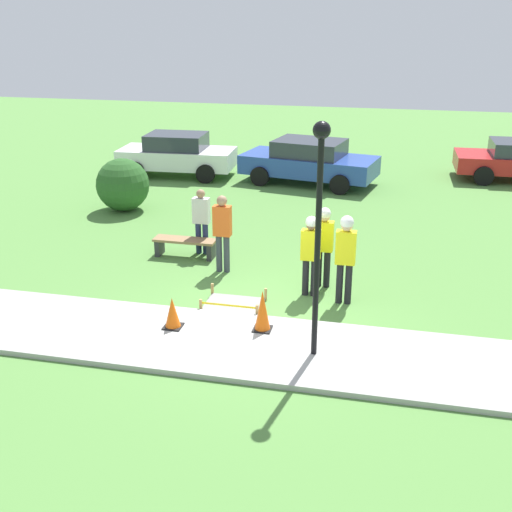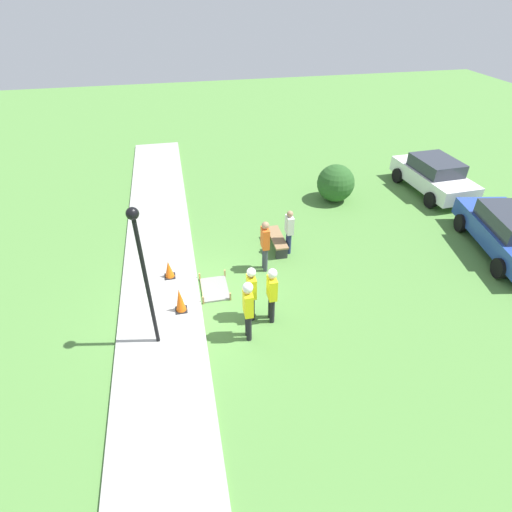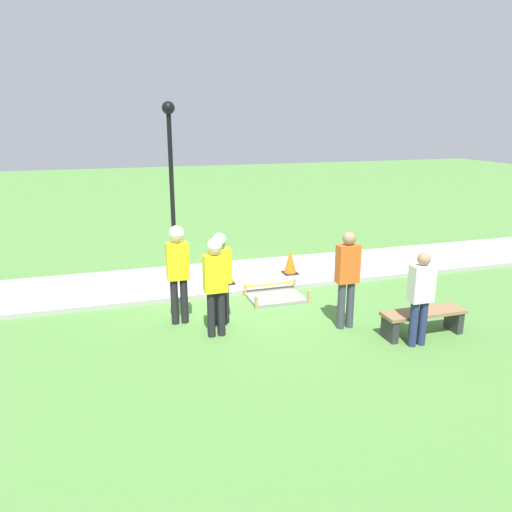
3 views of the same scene
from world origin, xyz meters
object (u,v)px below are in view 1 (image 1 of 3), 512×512
at_px(traffic_cone_near_patch, 172,313).
at_px(traffic_cone_far_patch, 262,311).
at_px(worker_supervisor, 346,251).
at_px(worker_assistant, 324,240).
at_px(bystander_in_orange_shirt, 222,229).
at_px(bystander_in_gray_shirt, 201,218).
at_px(park_bench, 185,244).
at_px(lamppost_near, 319,209).
at_px(parked_car_white, 177,154).
at_px(parked_car_blue, 309,161).
at_px(worker_trainee, 311,249).

relative_size(traffic_cone_near_patch, traffic_cone_far_patch, 0.76).
relative_size(worker_supervisor, worker_assistant, 1.05).
bearing_deg(bystander_in_orange_shirt, traffic_cone_far_patch, -61.35).
height_order(worker_assistant, bystander_in_gray_shirt, worker_assistant).
distance_m(park_bench, lamppost_near, 6.11).
xyz_separation_m(bystander_in_gray_shirt, lamppost_near, (3.42, -4.52, 1.78)).
height_order(worker_supervisor, worker_assistant, worker_supervisor).
xyz_separation_m(lamppost_near, parked_car_white, (-6.70, 12.04, -1.91)).
bearing_deg(park_bench, lamppost_near, -48.21).
height_order(traffic_cone_near_patch, traffic_cone_far_patch, traffic_cone_far_patch).
bearing_deg(park_bench, parked_car_blue, 76.43).
relative_size(worker_trainee, bystander_in_orange_shirt, 0.96).
distance_m(worker_trainee, bystander_in_orange_shirt, 2.31).
xyz_separation_m(traffic_cone_near_patch, park_bench, (-1.05, 3.80, -0.08)).
xyz_separation_m(bystander_in_orange_shirt, parked_car_white, (-4.10, 8.56, -0.25)).
height_order(traffic_cone_far_patch, worker_trainee, worker_trainee).
bearing_deg(worker_supervisor, lamppost_near, -96.61).
bearing_deg(traffic_cone_far_patch, bystander_in_orange_shirt, 118.65).
bearing_deg(worker_supervisor, traffic_cone_far_patch, -127.70).
bearing_deg(worker_trainee, worker_supervisor, -17.73).
bearing_deg(parked_car_white, worker_assistant, -57.08).
distance_m(parked_car_white, parked_car_blue, 4.83).
relative_size(worker_assistant, parked_car_blue, 0.37).
xyz_separation_m(traffic_cone_near_patch, traffic_cone_far_patch, (1.65, 0.27, 0.10)).
height_order(traffic_cone_far_patch, lamppost_near, lamppost_near).
bearing_deg(parked_car_white, park_bench, -72.39).
distance_m(worker_trainee, bystander_in_gray_shirt, 3.52).
relative_size(worker_supervisor, worker_trainee, 1.08).
relative_size(worker_assistant, worker_trainee, 1.02).
bearing_deg(worker_supervisor, worker_assistant, 124.97).
height_order(traffic_cone_near_patch, parked_car_blue, parked_car_blue).
height_order(traffic_cone_far_patch, bystander_in_orange_shirt, bystander_in_orange_shirt).
height_order(traffic_cone_near_patch, worker_supervisor, worker_supervisor).
height_order(worker_assistant, lamppost_near, lamppost_near).
xyz_separation_m(worker_assistant, lamppost_near, (0.25, -3.14, 1.63)).
xyz_separation_m(traffic_cone_near_patch, worker_assistant, (2.45, 2.74, 0.67)).
bearing_deg(parked_car_white, worker_trainee, -59.47).
xyz_separation_m(worker_assistant, bystander_in_orange_shirt, (-2.34, 0.35, -0.03)).
height_order(worker_assistant, parked_car_white, worker_assistant).
relative_size(park_bench, worker_supervisor, 0.81).
bearing_deg(traffic_cone_far_patch, worker_trainee, 73.10).
bearing_deg(worker_trainee, parked_car_blue, 98.55).
bearing_deg(bystander_in_gray_shirt, lamppost_near, -52.92).
distance_m(park_bench, worker_trainee, 3.72).
distance_m(traffic_cone_near_patch, traffic_cone_far_patch, 1.67).
relative_size(traffic_cone_near_patch, worker_assistant, 0.33).
distance_m(worker_supervisor, bystander_in_orange_shirt, 3.08).
bearing_deg(parked_car_white, parked_car_blue, -3.52).
height_order(park_bench, worker_assistant, worker_assistant).
xyz_separation_m(park_bench, bystander_in_orange_shirt, (1.16, -0.71, 0.72)).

